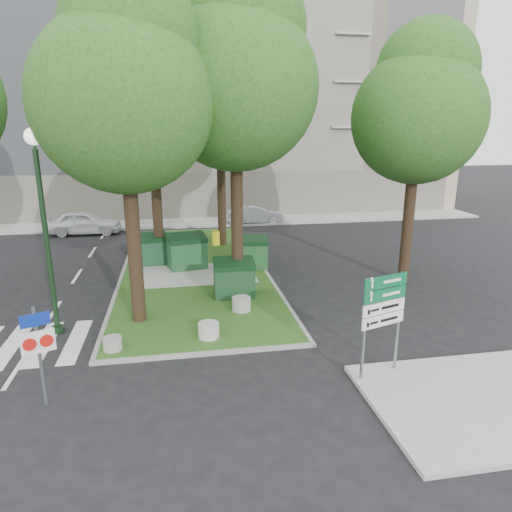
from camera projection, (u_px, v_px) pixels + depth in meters
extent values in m
plane|color=black|center=(189.00, 356.00, 12.74)|extent=(120.00, 120.00, 0.00)
cube|color=#1D4E16|center=(194.00, 269.00, 20.39)|extent=(6.00, 16.00, 0.12)
cube|color=gray|center=(194.00, 269.00, 20.39)|extent=(6.30, 16.30, 0.10)
cube|color=#999993|center=(479.00, 401.00, 10.49)|extent=(5.00, 4.00, 0.12)
cube|color=#999993|center=(179.00, 223.00, 30.26)|extent=(42.00, 3.00, 0.12)
cube|color=silver|center=(60.00, 342.00, 13.53)|extent=(5.00, 3.00, 0.01)
cube|color=tan|center=(173.00, 103.00, 35.22)|extent=(41.00, 12.00, 16.00)
cylinder|color=black|center=(133.00, 231.00, 14.02)|extent=(0.44, 0.44, 6.16)
sphere|color=#1D5015|center=(124.00, 103.00, 13.01)|extent=(5.20, 5.20, 5.20)
sphere|color=#1D5015|center=(130.00, 37.00, 12.78)|extent=(3.90, 3.90, 3.90)
cylinder|color=black|center=(237.00, 208.00, 16.43)|extent=(0.44, 0.44, 6.72)
sphere|color=#1D5015|center=(236.00, 88.00, 15.33)|extent=(5.60, 5.60, 5.60)
sphere|color=#1D5015|center=(243.00, 27.00, 15.05)|extent=(4.20, 4.20, 4.20)
cylinder|color=black|center=(157.00, 202.00, 20.31)|extent=(0.44, 0.44, 5.88)
sphere|color=#1D5015|center=(152.00, 119.00, 19.34)|extent=(4.80, 4.80, 4.80)
sphere|color=#1D5015|center=(157.00, 77.00, 19.13)|extent=(3.60, 3.60, 3.60)
cylinder|color=black|center=(221.00, 181.00, 23.54)|extent=(0.44, 0.44, 7.00)
sphere|color=#1D5015|center=(219.00, 94.00, 22.39)|extent=(5.80, 5.80, 5.80)
sphere|color=#1D5015|center=(224.00, 51.00, 22.09)|extent=(4.35, 4.35, 4.35)
cylinder|color=black|center=(409.00, 211.00, 18.19)|extent=(0.44, 0.44, 5.88)
sphere|color=#1D5015|center=(418.00, 118.00, 17.23)|extent=(5.00, 5.00, 5.00)
sphere|color=#1D5015|center=(427.00, 71.00, 17.01)|extent=(3.75, 3.75, 3.75)
cube|color=#0F3A1E|center=(151.00, 251.00, 20.87)|extent=(1.59, 1.21, 1.13)
cube|color=black|center=(150.00, 237.00, 20.69)|extent=(1.65, 1.29, 0.33)
cube|color=#13421C|center=(187.00, 254.00, 20.21)|extent=(1.79, 1.38, 1.26)
cube|color=black|center=(186.00, 238.00, 20.01)|extent=(1.86, 1.47, 0.36)
cube|color=black|center=(234.00, 281.00, 16.83)|extent=(1.48, 1.03, 1.14)
cube|color=black|center=(234.00, 264.00, 16.65)|extent=(1.54, 1.10, 0.33)
cube|color=#14441A|center=(250.00, 255.00, 20.30)|extent=(1.56, 1.13, 1.15)
cube|color=black|center=(250.00, 240.00, 20.12)|extent=(1.62, 1.20, 0.33)
cylinder|color=gray|center=(112.00, 344.00, 12.78)|extent=(0.52, 0.52, 0.37)
cylinder|color=gray|center=(241.00, 304.00, 15.54)|extent=(0.64, 0.64, 0.46)
cylinder|color=#AFAFA9|center=(209.00, 330.00, 13.53)|extent=(0.63, 0.63, 0.45)
cylinder|color=yellow|center=(216.00, 238.00, 24.24)|extent=(0.43, 0.43, 0.75)
cylinder|color=black|center=(47.00, 246.00, 13.41)|extent=(0.16, 0.16, 5.57)
cylinder|color=black|center=(58.00, 329.00, 14.14)|extent=(0.33, 0.33, 0.22)
sphere|color=white|center=(33.00, 136.00, 12.57)|extent=(0.49, 0.49, 0.49)
cylinder|color=slate|center=(40.00, 357.00, 10.17)|extent=(0.10, 0.10, 2.40)
cube|color=navy|center=(35.00, 320.00, 9.92)|extent=(0.59, 0.29, 0.29)
cube|color=white|center=(38.00, 342.00, 10.06)|extent=(0.67, 0.32, 0.53)
cylinder|color=red|center=(29.00, 342.00, 10.03)|extent=(0.27, 0.14, 0.29)
cylinder|color=red|center=(46.00, 341.00, 10.09)|extent=(0.27, 0.14, 0.29)
cylinder|color=slate|center=(364.00, 330.00, 10.99)|extent=(0.10, 0.10, 2.62)
cylinder|color=slate|center=(398.00, 321.00, 11.49)|extent=(0.10, 0.10, 2.62)
cube|color=#0A5732|center=(385.00, 281.00, 10.93)|extent=(1.26, 0.44, 0.30)
cube|color=#0A5732|center=(384.00, 294.00, 11.02)|extent=(1.26, 0.44, 0.30)
cube|color=white|center=(383.00, 307.00, 11.11)|extent=(1.26, 0.44, 0.30)
cube|color=white|center=(382.00, 320.00, 11.20)|extent=(1.26, 0.44, 0.30)
imported|color=white|center=(84.00, 222.00, 27.18)|extent=(4.28, 1.83, 1.44)
imported|color=#AAACB2|center=(255.00, 214.00, 30.18)|extent=(3.83, 1.53, 1.24)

